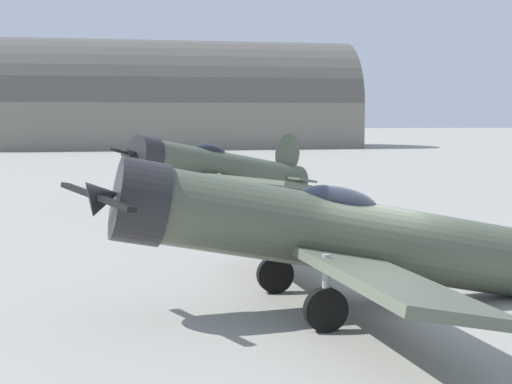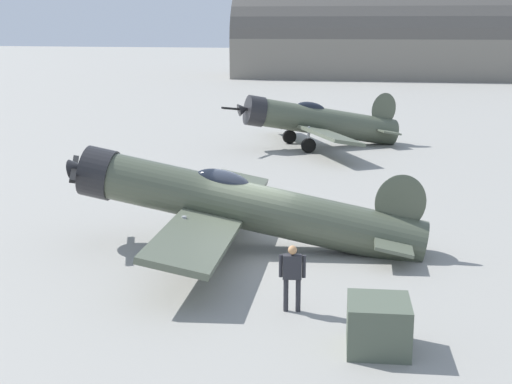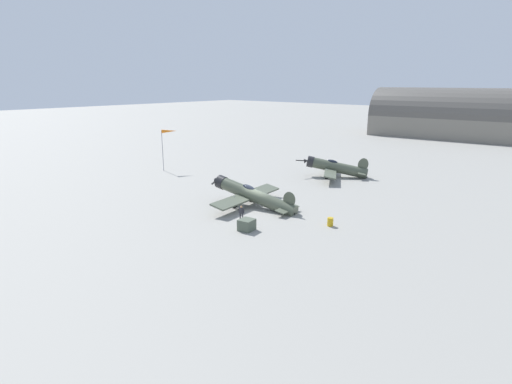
{
  "view_description": "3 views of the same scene",
  "coord_description": "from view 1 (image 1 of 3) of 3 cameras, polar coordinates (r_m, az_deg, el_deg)",
  "views": [
    {
      "loc": [
        -4.99,
        -15.54,
        3.87
      ],
      "look_at": [
        -1.5,
        7.63,
        1.6
      ],
      "focal_mm": 56.53,
      "sensor_mm": 36.0,
      "label": 1
    },
    {
      "loc": [
        5.32,
        -20.89,
        6.73
      ],
      "look_at": [
        -0.0,
        0.0,
        1.8
      ],
      "focal_mm": 51.18,
      "sensor_mm": 36.0,
      "label": 2
    },
    {
      "loc": [
        29.87,
        -34.48,
        13.85
      ],
      "look_at": [
        -0.0,
        0.0,
        1.8
      ],
      "focal_mm": 29.51,
      "sensor_mm": 36.0,
      "label": 3
    }
  ],
  "objects": [
    {
      "name": "airplane_foreground",
      "position": [
        16.31,
        7.45,
        -3.34
      ],
      "size": [
        11.7,
        11.13,
        3.49
      ],
      "rotation": [
        0.0,
        0.0,
        3.25
      ],
      "color": "#4C5442",
      "rests_on": "ground_plane"
    },
    {
      "name": "airplane_mid_apron",
      "position": [
        35.33,
        -2.81,
        1.64
      ],
      "size": [
        9.17,
        11.56,
        3.19
      ],
      "rotation": [
        0.0,
        0.0,
        3.66
      ],
      "color": "#4C5442",
      "rests_on": "ground_plane"
    },
    {
      "name": "ground_plane",
      "position": [
        16.77,
        9.08,
        -7.88
      ],
      "size": [
        400.0,
        400.0,
        0.0
      ],
      "primitive_type": "plane",
      "color": "gray"
    },
    {
      "name": "distant_hangar",
      "position": [
        93.67,
        -6.02,
        5.84
      ],
      "size": [
        42.71,
        17.12,
        14.4
      ],
      "rotation": [
        0.0,
        0.0,
        3.21
      ],
      "color": "slate",
      "rests_on": "ground_plane"
    }
  ]
}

